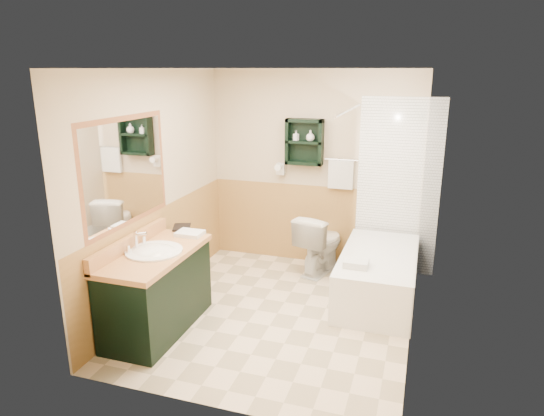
{
  "coord_description": "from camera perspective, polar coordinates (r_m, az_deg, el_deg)",
  "views": [
    {
      "loc": [
        1.3,
        -4.24,
        2.4
      ],
      "look_at": [
        -0.12,
        0.2,
        1.05
      ],
      "focal_mm": 32.0,
      "sensor_mm": 36.0,
      "label": 1
    }
  ],
  "objects": [
    {
      "name": "vanity",
      "position": [
        4.74,
        -13.38,
        -9.45
      ],
      "size": [
        0.59,
        1.23,
        0.78
      ],
      "primitive_type": "cube",
      "color": "black",
      "rests_on": "ground"
    },
    {
      "name": "vanity_book",
      "position": [
        5.16,
        -11.61,
        -1.13
      ],
      "size": [
        0.17,
        0.09,
        0.24
      ],
      "primitive_type": "imported",
      "rotation": [
        0.0,
        0.0,
        0.4
      ],
      "color": "black",
      "rests_on": "vanity"
    },
    {
      "name": "wainscot_left",
      "position": [
        5.32,
        -12.74,
        -5.23
      ],
      "size": [
        2.98,
        2.98,
        1.0
      ],
      "primitive_type": null,
      "color": "tan",
      "rests_on": "left_wall"
    },
    {
      "name": "wainscot_back",
      "position": [
        6.18,
        4.73,
        -1.88
      ],
      "size": [
        2.58,
        2.58,
        1.0
      ],
      "primitive_type": null,
      "color": "tan",
      "rests_on": "back_wall"
    },
    {
      "name": "tile_right",
      "position": [
        5.17,
        16.89,
        0.27
      ],
      "size": [
        1.5,
        1.5,
        2.1
      ],
      "primitive_type": null,
      "color": "white",
      "rests_on": "right_wall"
    },
    {
      "name": "toilet",
      "position": [
        5.9,
        5.69,
        -4.18
      ],
      "size": [
        0.59,
        0.82,
        0.72
      ],
      "primitive_type": "imported",
      "rotation": [
        0.0,
        0.0,
        2.87
      ],
      "color": "white",
      "rests_on": "ground"
    },
    {
      "name": "mirror_frame",
      "position": [
        4.59,
        -16.78,
        4.11
      ],
      "size": [
        1.3,
        1.3,
        1.0
      ],
      "primitive_type": null,
      "color": "brown",
      "rests_on": "left_wall"
    },
    {
      "name": "hair_dryer",
      "position": [
        6.04,
        1.06,
        4.65
      ],
      "size": [
        0.1,
        0.24,
        0.18
      ],
      "primitive_type": null,
      "color": "silver",
      "rests_on": "back_wall"
    },
    {
      "name": "curtain_rod",
      "position": [
        5.07,
        9.13,
        11.38
      ],
      "size": [
        0.03,
        1.6,
        0.03
      ],
      "primitive_type": "cylinder",
      "rotation": [
        1.57,
        0.0,
        0.0
      ],
      "color": "silver",
      "rests_on": "back_wall"
    },
    {
      "name": "right_wall",
      "position": [
        4.41,
        17.31,
        -0.43
      ],
      "size": [
        0.04,
        3.0,
        2.4
      ],
      "primitive_type": "cube",
      "color": "beige",
      "rests_on": "ground"
    },
    {
      "name": "tub_towel",
      "position": [
        4.88,
        9.87,
        -6.44
      ],
      "size": [
        0.24,
        0.2,
        0.07
      ],
      "primitive_type": "cube",
      "color": "silver",
      "rests_on": "bathtub"
    },
    {
      "name": "soap_bottle_a",
      "position": [
        5.9,
        2.85,
        8.21
      ],
      "size": [
        0.09,
        0.13,
        0.05
      ],
      "primitive_type": "imported",
      "rotation": [
        0.0,
        0.0,
        -0.34
      ],
      "color": "white",
      "rests_on": "wall_shelf"
    },
    {
      "name": "tile_back",
      "position": [
        5.88,
        14.6,
        2.31
      ],
      "size": [
        0.95,
        0.95,
        2.1
      ],
      "primitive_type": null,
      "color": "white",
      "rests_on": "back_wall"
    },
    {
      "name": "tile_accent",
      "position": [
        5.02,
        17.57,
        9.65
      ],
      "size": [
        1.5,
        1.5,
        0.1
      ],
      "primitive_type": null,
      "color": "#144628",
      "rests_on": "right_wall"
    },
    {
      "name": "wall_shelf",
      "position": [
        5.88,
        3.83,
        7.76
      ],
      "size": [
        0.45,
        0.15,
        0.55
      ],
      "primitive_type": "cube",
      "color": "black",
      "rests_on": "back_wall"
    },
    {
      "name": "left_wall",
      "position": [
        5.13,
        -13.55,
        2.13
      ],
      "size": [
        0.04,
        3.0,
        2.4
      ],
      "primitive_type": "cube",
      "color": "beige",
      "rests_on": "ground"
    },
    {
      "name": "mirror_glass",
      "position": [
        4.59,
        -16.73,
        4.11
      ],
      "size": [
        1.2,
        1.2,
        0.9
      ],
      "primitive_type": null,
      "color": "white",
      "rests_on": "left_wall"
    },
    {
      "name": "towel_bar",
      "position": [
        5.87,
        8.18,
        5.63
      ],
      "size": [
        0.4,
        0.06,
        0.4
      ],
      "primitive_type": null,
      "color": "silver",
      "rests_on": "back_wall"
    },
    {
      "name": "bathtub",
      "position": [
        5.36,
        12.36,
        -7.84
      ],
      "size": [
        0.77,
        1.5,
        0.52
      ],
      "primitive_type": "cube",
      "color": "white",
      "rests_on": "ground"
    },
    {
      "name": "counter_towel",
      "position": [
        4.95,
        -9.64,
        -2.96
      ],
      "size": [
        0.26,
        0.2,
        0.04
      ],
      "primitive_type": "cube",
      "color": "silver",
      "rests_on": "vanity"
    },
    {
      "name": "soap_bottle_b",
      "position": [
        5.85,
        4.53,
        8.35
      ],
      "size": [
        0.13,
        0.15,
        0.1
      ],
      "primitive_type": "imported",
      "rotation": [
        0.0,
        0.0,
        -0.3
      ],
      "color": "white",
      "rests_on": "wall_shelf"
    },
    {
      "name": "back_wall",
      "position": [
        6.03,
        4.96,
        4.56
      ],
      "size": [
        2.6,
        0.04,
        2.4
      ],
      "primitive_type": "cube",
      "color": "beige",
      "rests_on": "ground"
    },
    {
      "name": "shower_curtain",
      "position": [
        5.37,
        9.03,
        2.45
      ],
      "size": [
        1.05,
        1.05,
        1.7
      ],
      "primitive_type": null,
      "color": "beige",
      "rests_on": "curtain_rod"
    },
    {
      "name": "ceiling",
      "position": [
        4.44,
        0.74,
        16.36
      ],
      "size": [
        2.6,
        3.0,
        0.04
      ],
      "primitive_type": "cube",
      "color": "white",
      "rests_on": "back_wall"
    },
    {
      "name": "floor",
      "position": [
        5.05,
        0.64,
        -12.29
      ],
      "size": [
        3.0,
        3.0,
        0.0
      ],
      "primitive_type": "plane",
      "color": "beige",
      "rests_on": "ground"
    }
  ]
}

